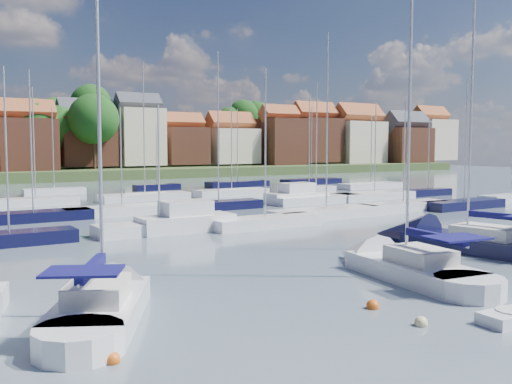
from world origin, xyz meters
TOP-DOWN VIEW (x-y plane):
  - ground at (0.00, 40.00)m, footprint 260.00×260.00m
  - sailboat_left at (-16.42, 3.31)m, footprint 7.26×10.38m
  - sailboat_centre at (-2.59, 2.14)m, footprint 4.38×11.26m
  - sailboat_navy at (5.56, 5.60)m, footprint 5.49×13.39m
  - tender at (-4.82, -5.55)m, footprint 2.57×1.31m
  - buoy_a at (-17.83, -1.72)m, footprint 0.44×0.44m
  - buoy_b at (-7.78, -4.06)m, footprint 0.47×0.47m
  - buoy_c at (-7.71, -1.64)m, footprint 0.50×0.50m
  - buoy_e at (5.11, 6.57)m, footprint 0.43×0.43m
  - marina_field at (1.91, 35.15)m, footprint 79.62×41.41m
  - far_shore_town at (2.23, 132.67)m, footprint 212.46×90.00m

SIDE VIEW (x-z plane):
  - ground at x=0.00m, z-range 0.00..0.00m
  - buoy_a at x=-17.83m, z-range -0.22..0.22m
  - buoy_b at x=-7.78m, z-range -0.23..0.23m
  - buoy_c at x=-7.71m, z-range -0.25..0.25m
  - buoy_e at x=5.11m, z-range -0.22..0.22m
  - tender at x=-4.82m, z-range -0.06..0.48m
  - sailboat_navy at x=5.56m, z-range -8.63..9.32m
  - sailboat_centre at x=-2.59m, z-range -7.11..7.82m
  - sailboat_left at x=-16.42m, z-range -6.68..7.40m
  - marina_field at x=1.91m, z-range -7.53..8.40m
  - far_shore_town at x=2.23m, z-range -6.53..15.74m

